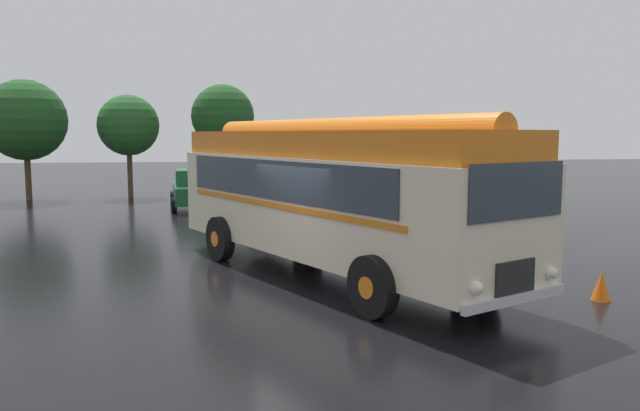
{
  "coord_description": "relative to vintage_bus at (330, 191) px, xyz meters",
  "views": [
    {
      "loc": [
        -1.7,
        -12.57,
        3.14
      ],
      "look_at": [
        0.49,
        2.45,
        1.4
      ],
      "focal_mm": 35.0,
      "sensor_mm": 36.0,
      "label": 1
    }
  ],
  "objects": [
    {
      "name": "car_near_left",
      "position": [
        -3.68,
        13.24,
        -1.05
      ],
      "size": [
        2.3,
        4.36,
        1.66
      ],
      "color": "#144C28",
      "rests_on": "ground"
    },
    {
      "name": "vintage_bus",
      "position": [
        0.0,
        0.0,
        0.0
      ],
      "size": [
        6.66,
        10.13,
        3.49
      ],
      "color": "beige",
      "rests_on": "ground"
    },
    {
      "name": "car_mid_left",
      "position": [
        -0.49,
        12.45,
        -1.05
      ],
      "size": [
        2.32,
        4.37,
        1.66
      ],
      "color": "black",
      "rests_on": "ground"
    },
    {
      "name": "ground_plane",
      "position": [
        -0.49,
        -0.94,
        -1.89
      ],
      "size": [
        120.0,
        120.0,
        0.0
      ],
      "primitive_type": "plane",
      "color": "black"
    },
    {
      "name": "traffic_cone",
      "position": [
        4.76,
        -2.84,
        -1.62
      ],
      "size": [
        0.36,
        0.36,
        0.55
      ],
      "primitive_type": "cone",
      "color": "orange",
      "rests_on": "ground"
    },
    {
      "name": "tree_left_of_centre",
      "position": [
        -7.09,
        18.66,
        1.64
      ],
      "size": [
        3.01,
        3.01,
        5.09
      ],
      "color": "#4C3823",
      "rests_on": "ground"
    },
    {
      "name": "box_van",
      "position": [
        7.86,
        12.89,
        -0.53
      ],
      "size": [
        2.5,
        5.84,
        2.5
      ],
      "color": "navy",
      "rests_on": "ground"
    },
    {
      "name": "car_mid_right",
      "position": [
        2.42,
        12.47,
        -1.05
      ],
      "size": [
        2.21,
        4.32,
        1.66
      ],
      "color": "navy",
      "rests_on": "ground"
    },
    {
      "name": "car_far_right",
      "position": [
        4.91,
        13.19,
        -1.05
      ],
      "size": [
        1.98,
        4.21,
        1.66
      ],
      "color": "silver",
      "rests_on": "ground"
    },
    {
      "name": "tree_far_left",
      "position": [
        -11.71,
        17.93,
        1.87
      ],
      "size": [
        3.82,
        3.82,
        5.72
      ],
      "color": "#4C3823",
      "rests_on": "ground"
    },
    {
      "name": "tree_centre",
      "position": [
        -2.46,
        18.06,
        2.1
      ],
      "size": [
        3.11,
        3.11,
        5.6
      ],
      "color": "#4C3823",
      "rests_on": "ground"
    }
  ]
}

